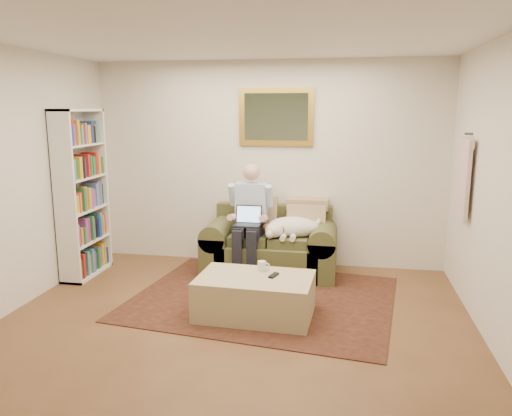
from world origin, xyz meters
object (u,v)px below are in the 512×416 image
(sleeping_dog, at_px, (293,227))
(bookshelf, at_px, (82,194))
(sofa, at_px, (270,251))
(coffee_mug, at_px, (262,266))
(seated_man, at_px, (249,221))
(ottoman, at_px, (255,296))
(laptop, at_px, (248,220))

(sleeping_dog, height_order, bookshelf, bookshelf)
(sofa, xyz_separation_m, coffee_mug, (0.09, -1.15, 0.18))
(seated_man, distance_m, sleeping_dog, 0.54)
(sofa, relative_size, ottoman, 1.45)
(laptop, relative_size, sleeping_dog, 0.47)
(sofa, relative_size, laptop, 5.15)
(coffee_mug, relative_size, bookshelf, 0.05)
(sofa, xyz_separation_m, laptop, (-0.24, -0.21, 0.43))
(seated_man, xyz_separation_m, laptop, (-0.00, -0.06, 0.03))
(seated_man, distance_m, coffee_mug, 1.08)
(sleeping_dog, bearing_deg, sofa, 164.26)
(sleeping_dog, height_order, coffee_mug, sleeping_dog)
(seated_man, xyz_separation_m, bookshelf, (-1.97, -0.31, 0.33))
(laptop, xyz_separation_m, bookshelf, (-1.97, -0.25, 0.29))
(sofa, height_order, coffee_mug, sofa)
(laptop, relative_size, ottoman, 0.28)
(ottoman, bearing_deg, laptop, 104.60)
(ottoman, bearing_deg, sleeping_dog, 79.38)
(laptop, bearing_deg, sleeping_dog, 13.64)
(sofa, distance_m, laptop, 0.54)
(seated_man, xyz_separation_m, coffee_mug, (0.33, -1.00, -0.22))
(sofa, relative_size, seated_man, 1.19)
(ottoman, xyz_separation_m, coffee_mug, (0.03, 0.19, 0.25))
(bookshelf, bearing_deg, ottoman, -21.12)
(ottoman, bearing_deg, sofa, 92.26)
(sofa, xyz_separation_m, ottoman, (0.05, -1.34, -0.08))
(coffee_mug, bearing_deg, laptop, 109.27)
(laptop, height_order, coffee_mug, laptop)
(laptop, bearing_deg, sofa, 41.02)
(laptop, xyz_separation_m, coffee_mug, (0.33, -0.94, -0.25))
(coffee_mug, distance_m, bookshelf, 2.46)
(sofa, distance_m, sleeping_dog, 0.45)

